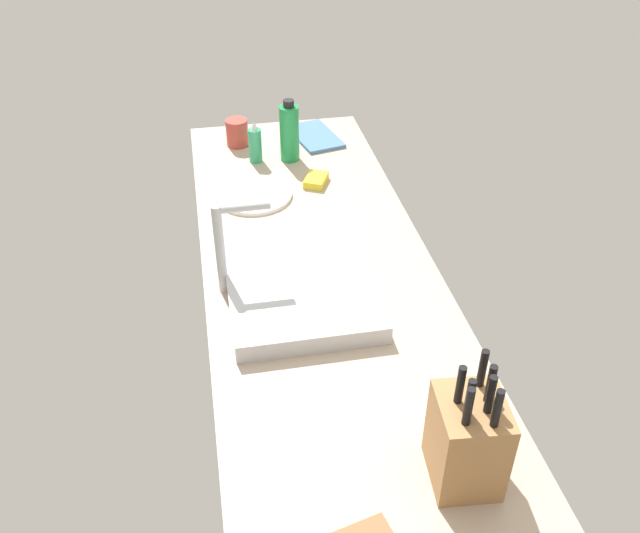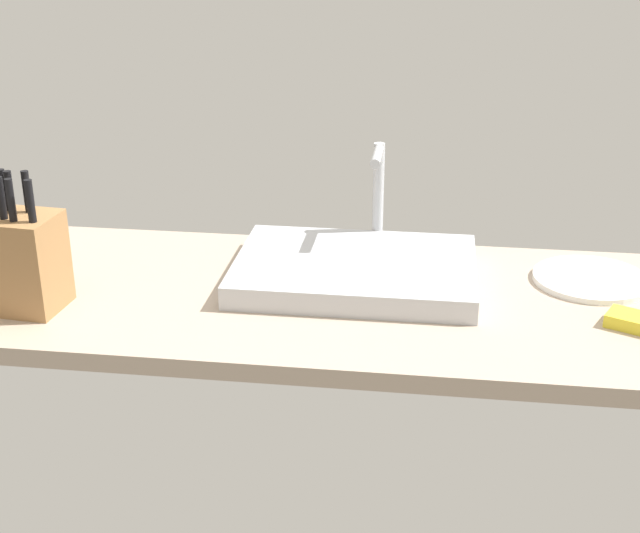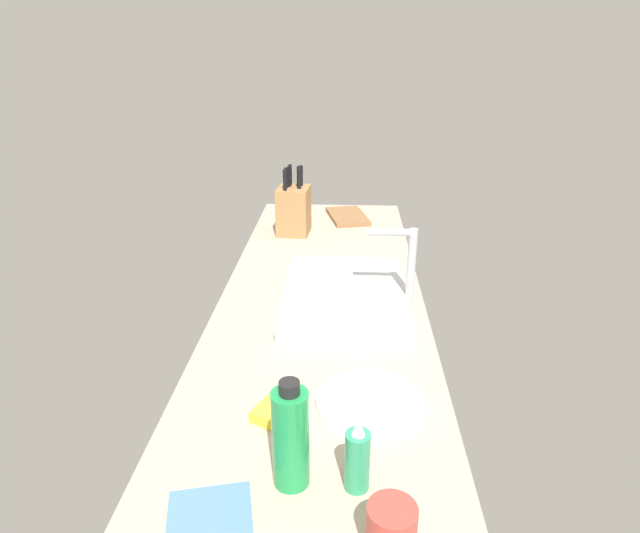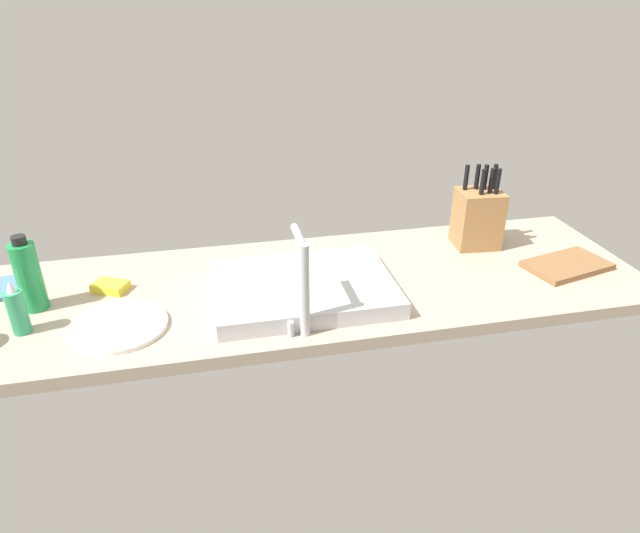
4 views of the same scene
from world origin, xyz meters
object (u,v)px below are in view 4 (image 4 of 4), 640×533
(dinner_plate, at_px, (120,326))
(dish_sponge, at_px, (110,287))
(water_bottle, at_px, (29,276))
(soap_bottle, at_px, (17,311))
(faucet, at_px, (302,280))
(knife_block, at_px, (478,217))
(sink_basin, at_px, (305,288))
(cutting_board, at_px, (567,265))

(dinner_plate, height_order, dish_sponge, dish_sponge)
(water_bottle, height_order, dish_sponge, water_bottle)
(soap_bottle, bearing_deg, dinner_plate, 171.81)
(faucet, distance_m, water_bottle, 0.71)
(dish_sponge, bearing_deg, dinner_plate, 102.48)
(faucet, distance_m, soap_bottle, 0.69)
(water_bottle, bearing_deg, dinner_plate, 146.83)
(faucet, relative_size, knife_block, 0.92)
(water_bottle, bearing_deg, soap_bottle, 86.42)
(knife_block, relative_size, dinner_plate, 1.12)
(sink_basin, distance_m, soap_bottle, 0.71)
(sink_basin, xyz_separation_m, faucet, (0.04, 0.17, 0.12))
(faucet, height_order, dish_sponge, faucet)
(dinner_plate, bearing_deg, knife_block, -166.18)
(cutting_board, height_order, water_bottle, water_bottle)
(knife_block, bearing_deg, soap_bottle, 15.20)
(sink_basin, distance_m, dinner_plate, 0.48)
(knife_block, xyz_separation_m, water_bottle, (1.30, 0.12, -0.00))
(sink_basin, xyz_separation_m, cutting_board, (-0.79, 0.00, -0.01))
(sink_basin, relative_size, knife_block, 1.84)
(cutting_board, distance_m, water_bottle, 1.50)
(sink_basin, height_order, knife_block, knife_block)
(knife_block, distance_m, soap_bottle, 1.32)
(dish_sponge, bearing_deg, sink_basin, 164.88)
(sink_basin, xyz_separation_m, water_bottle, (0.70, -0.09, 0.07))
(sink_basin, bearing_deg, knife_block, -161.07)
(sink_basin, height_order, dish_sponge, sink_basin)
(soap_bottle, bearing_deg, dish_sponge, -137.97)
(sink_basin, distance_m, water_bottle, 0.71)
(sink_basin, relative_size, dish_sponge, 5.34)
(cutting_board, relative_size, dish_sponge, 2.70)
(dish_sponge, bearing_deg, knife_block, -176.72)
(faucet, bearing_deg, dinner_plate, -13.49)
(cutting_board, bearing_deg, soap_bottle, 0.83)
(faucet, height_order, cutting_board, faucet)
(sink_basin, height_order, dinner_plate, sink_basin)
(water_bottle, relative_size, dinner_plate, 0.89)
(water_bottle, distance_m, dish_sponge, 0.20)
(faucet, xyz_separation_m, soap_bottle, (0.67, -0.14, -0.08))
(knife_block, height_order, water_bottle, knife_block)
(sink_basin, bearing_deg, dish_sponge, -15.12)
(knife_block, distance_m, dish_sponge, 1.12)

